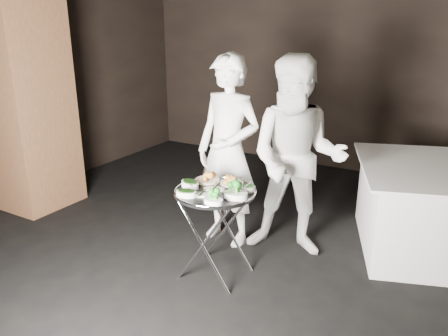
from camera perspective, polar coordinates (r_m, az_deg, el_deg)
The scene contains 18 objects.
floor at distance 4.07m, azimuth -3.05°, elevation -13.33°, with size 6.00×7.00×0.05m, color black.
wall_back at distance 6.71m, azimuth 13.81°, elevation 12.68°, with size 6.00×0.05×3.00m, color black.
column_left at distance 5.54m, azimuth -24.83°, elevation 10.41°, with size 0.80×0.80×3.00m, color brown.
tray_stand at distance 3.76m, azimuth -1.16°, elevation -8.05°, with size 0.53×0.45×0.78m.
serving_tray at distance 3.62m, azimuth -1.20°, elevation -3.12°, with size 0.69×0.69×0.04m.
potato_plate_a at distance 3.82m, azimuth -2.19°, elevation -1.25°, with size 0.21×0.21×0.08m.
potato_plate_b at distance 3.75m, azimuth 1.03°, elevation -1.66°, with size 0.20×0.20×0.07m.
greens_bowl at distance 3.60m, azimuth 3.21°, elevation -2.59°, with size 0.11×0.11×0.07m.
asparagus_plate_a at distance 3.62m, azimuth -1.29°, elevation -2.68°, with size 0.20×0.16×0.04m.
asparagus_plate_b at distance 3.51m, azimuth -2.98°, elevation -3.42°, with size 0.18×0.12×0.03m.
spinach_bowl_a at distance 3.69m, azimuth -4.47°, elevation -2.01°, with size 0.21×0.17×0.08m.
spinach_bowl_b at distance 3.50m, azimuth -4.97°, elevation -3.22°, with size 0.19×0.14×0.07m.
broccoli_bowl_a at distance 3.45m, azimuth 1.50°, elevation -3.40°, with size 0.22×0.19×0.08m.
broccoli_bowl_b at distance 3.35m, azimuth -1.41°, elevation -4.20°, with size 0.18×0.14×0.07m.
serving_utensils at distance 3.65m, azimuth -0.42°, elevation -2.00°, with size 0.58×0.41×0.01m.
waiter_left at distance 4.22m, azimuth 0.55°, elevation 2.16°, with size 0.68×0.45×1.87m, color white.
waiter_right at distance 4.04m, azimuth 9.48°, elevation 1.20°, with size 0.91×0.71×1.87m, color white.
dining_table at distance 4.64m, azimuth 26.18°, elevation -4.87°, with size 1.49×1.49×0.85m.
Camera 1 is at (1.92, -2.88, 2.12)m, focal length 35.00 mm.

